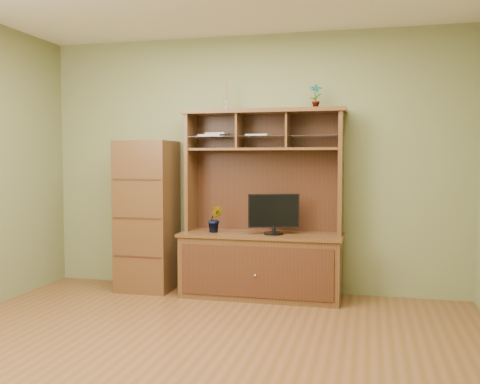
% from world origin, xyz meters
% --- Properties ---
extents(room, '(4.54, 4.04, 2.74)m').
position_xyz_m(room, '(0.00, 0.00, 1.35)').
color(room, brown).
rests_on(room, ground).
extents(media_hutch, '(1.66, 0.61, 1.90)m').
position_xyz_m(media_hutch, '(0.17, 1.73, 0.52)').
color(media_hutch, '#3F2512').
rests_on(media_hutch, room).
extents(monitor, '(0.49, 0.21, 0.40)m').
position_xyz_m(monitor, '(0.31, 1.65, 0.86)').
color(monitor, black).
rests_on(monitor, media_hutch).
extents(orchid_plant, '(0.18, 0.16, 0.28)m').
position_xyz_m(orchid_plant, '(-0.30, 1.65, 0.79)').
color(orchid_plant, '#27501B').
rests_on(orchid_plant, media_hutch).
extents(top_plant, '(0.13, 0.09, 0.25)m').
position_xyz_m(top_plant, '(0.70, 1.80, 2.02)').
color(top_plant, '#396A25').
rests_on(top_plant, media_hutch).
extents(reed_diffuser, '(0.06, 0.06, 0.30)m').
position_xyz_m(reed_diffuser, '(-0.22, 1.80, 2.02)').
color(reed_diffuser, silver).
rests_on(reed_diffuser, media_hutch).
extents(magazines, '(0.74, 0.20, 0.04)m').
position_xyz_m(magazines, '(-0.20, 1.80, 1.65)').
color(magazines, '#A9A9AE').
rests_on(magazines, media_hutch).
extents(side_cabinet, '(0.57, 0.52, 1.59)m').
position_xyz_m(side_cabinet, '(-1.08, 1.72, 0.80)').
color(side_cabinet, '#3F2512').
rests_on(side_cabinet, room).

